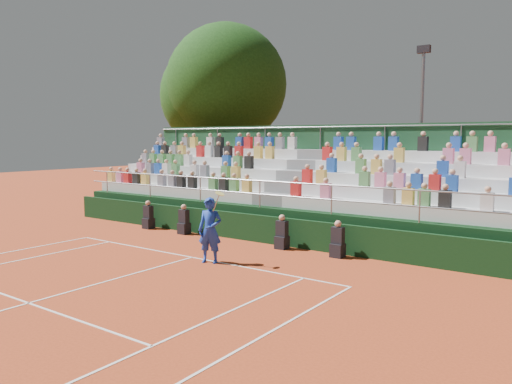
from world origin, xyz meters
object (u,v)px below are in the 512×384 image
Objects in this scene: tree_east at (226,85)px; floodlight_mast at (421,118)px; tennis_player at (210,230)px; tree_west at (215,96)px.

floodlight_mast is at bearing -0.46° from tree_east.
floodlight_mast is (12.04, -0.10, -2.32)m from tree_east.
tree_east is at bearing 127.17° from tennis_player.
floodlight_mast is at bearing -1.47° from tree_west.
tree_west reaches higher than tennis_player.
tennis_player is 17.26m from tree_east.
tennis_player is at bearing -52.83° from tree_east.
tree_west is at bearing 129.64° from tennis_player.
tennis_player is 17.90m from tree_west.
tree_west is 13.26m from floodlight_mast.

